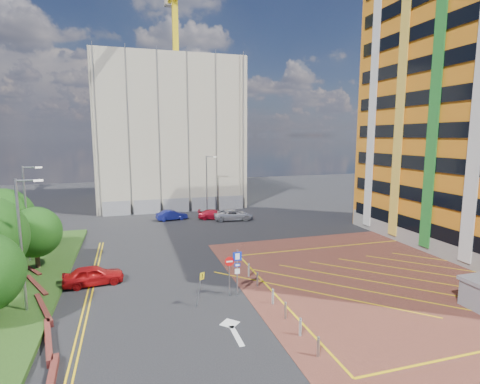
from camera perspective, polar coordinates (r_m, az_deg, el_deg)
name	(u,v)px	position (r m, az deg, el deg)	size (l,w,h in m)	color
ground	(234,302)	(25.37, -0.89, -16.45)	(140.00, 140.00, 0.00)	black
forecourt	(412,279)	(31.84, 24.73, -11.92)	(26.00, 26.00, 0.02)	brown
retaining_wall	(40,310)	(26.91, -28.21, -15.53)	(6.06, 20.33, 0.40)	maroon
tree_c	(35,232)	(33.79, -28.74, -5.39)	(4.00, 4.00, 4.90)	#3D2B1C
tree_d	(3,218)	(37.24, -32.39, -3.39)	(5.00, 5.00, 6.08)	#3D2B1C
lamp_left_near	(22,240)	(25.64, -30.28, -6.32)	(1.53, 0.16, 8.00)	#9EA0A8
lamp_left_far	(27,210)	(35.62, -29.70, -2.37)	(1.53, 0.16, 8.00)	#9EA0A8
lamp_back	(207,182)	(51.57, -5.00, 1.46)	(1.53, 0.16, 8.00)	#9EA0A8
sign_cluster	(234,268)	(25.57, -0.86, -11.50)	(1.17, 0.12, 3.20)	#9EA0A8
warning_sign	(200,285)	(24.39, -6.12, -13.90)	(0.63, 0.39, 2.25)	#9EA0A8
bollard_row	(277,302)	(24.43, 5.63, -16.31)	(0.14, 11.14, 0.90)	#9EA0A8
construction_building	(167,134)	(62.44, -11.06, 8.68)	(21.20, 19.20, 22.00)	#B9AD97
tower_crane	(178,38)	(63.92, -9.50, 22.16)	(1.60, 35.00, 35.40)	yellow
construction_fence	(183,205)	(53.52, -8.62, -1.98)	(21.60, 0.06, 2.00)	gray
car_red_left	(93,275)	(29.76, -21.44, -11.72)	(1.68, 4.18, 1.43)	#AB0E10
car_blue_back	(172,215)	(48.80, -10.36, -3.48)	(1.37, 3.92, 1.29)	navy
car_red_back	(214,214)	(48.72, -3.95, -3.42)	(1.70, 4.19, 1.22)	#B50F24
car_silver_back	(233,215)	(47.97, -1.04, -3.50)	(2.28, 4.95, 1.38)	silver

